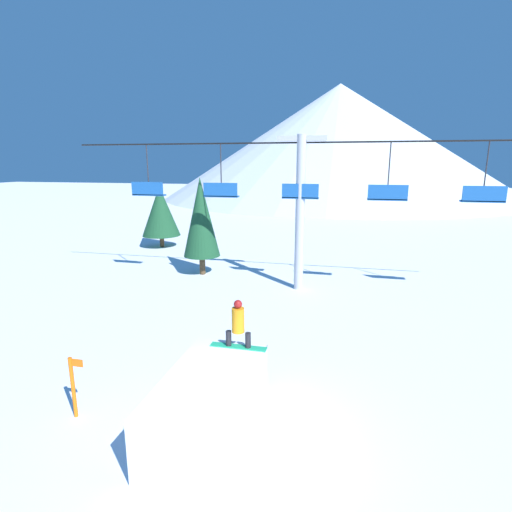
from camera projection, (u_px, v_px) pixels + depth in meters
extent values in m
plane|color=white|center=(222.00, 446.00, 9.26)|extent=(220.00, 220.00, 0.00)
cone|color=silver|center=(338.00, 142.00, 74.57)|extent=(64.58, 64.58, 20.44)
cube|color=white|center=(209.00, 404.00, 9.62)|extent=(2.05, 4.00, 1.48)
cube|color=silver|center=(232.00, 343.00, 11.31)|extent=(2.05, 0.10, 0.06)
cube|color=#1E9E6B|center=(238.00, 347.00, 10.95)|extent=(1.58, 0.26, 0.03)
cylinder|color=black|center=(229.00, 338.00, 10.96)|extent=(0.16, 0.16, 0.42)
cylinder|color=black|center=(248.00, 340.00, 10.84)|extent=(0.16, 0.16, 0.42)
cylinder|color=orange|center=(238.00, 320.00, 10.77)|extent=(0.34, 0.34, 0.69)
sphere|color=maroon|center=(238.00, 304.00, 10.67)|extent=(0.23, 0.23, 0.23)
cylinder|color=#B2B2B7|center=(300.00, 215.00, 20.00)|extent=(0.47, 0.47, 7.77)
cube|color=#B2B2B7|center=(302.00, 138.00, 19.16)|extent=(2.40, 0.24, 0.24)
cylinder|color=black|center=(302.00, 143.00, 19.21)|extent=(24.18, 0.08, 0.08)
cylinder|color=#28282D|center=(148.00, 170.00, 21.33)|extent=(0.06, 0.06, 2.65)
cube|color=#195199|center=(149.00, 195.00, 21.63)|extent=(1.80, 0.44, 0.08)
cube|color=#195199|center=(147.00, 189.00, 21.38)|extent=(1.80, 0.08, 0.70)
cylinder|color=#28282D|center=(221.00, 170.00, 20.42)|extent=(0.06, 0.06, 2.65)
cube|color=#195199|center=(222.00, 196.00, 20.72)|extent=(1.80, 0.44, 0.08)
cube|color=#195199|center=(220.00, 190.00, 20.47)|extent=(1.80, 0.08, 0.70)
cylinder|color=#28282D|center=(301.00, 171.00, 19.51)|extent=(0.06, 0.06, 2.65)
cube|color=#195199|center=(300.00, 198.00, 19.81)|extent=(1.80, 0.44, 0.08)
cube|color=#195199|center=(300.00, 191.00, 19.56)|extent=(1.80, 0.08, 0.70)
cylinder|color=#28282D|center=(389.00, 171.00, 18.60)|extent=(0.06, 0.06, 2.65)
cube|color=#195199|center=(387.00, 200.00, 18.91)|extent=(1.80, 0.44, 0.08)
cube|color=#195199|center=(388.00, 192.00, 18.65)|extent=(1.80, 0.08, 0.70)
cylinder|color=#28282D|center=(486.00, 171.00, 17.70)|extent=(0.06, 0.06, 2.65)
cube|color=#195199|center=(482.00, 201.00, 18.00)|extent=(1.80, 0.44, 0.08)
cube|color=#195199|center=(484.00, 194.00, 17.75)|extent=(1.80, 0.08, 0.70)
cylinder|color=#4C3823|center=(202.00, 265.00, 23.47)|extent=(0.34, 0.34, 1.12)
cone|color=#194728|center=(201.00, 217.00, 22.82)|extent=(2.11, 2.11, 4.52)
cylinder|color=#4C3823|center=(162.00, 241.00, 31.14)|extent=(0.34, 0.34, 0.91)
cone|color=#194728|center=(160.00, 211.00, 30.60)|extent=(2.91, 2.91, 3.81)
cylinder|color=orange|center=(73.00, 388.00, 10.17)|extent=(0.10, 0.10, 1.67)
cube|color=orange|center=(76.00, 363.00, 9.97)|extent=(0.36, 0.02, 0.20)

